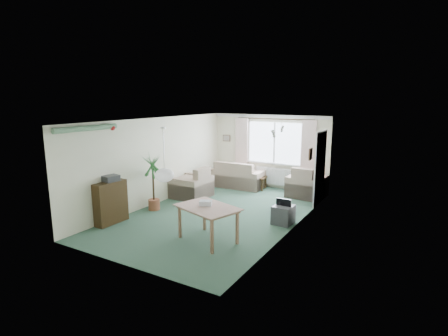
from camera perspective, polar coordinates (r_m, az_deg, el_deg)
The scene contains 25 objects.
ground at distance 9.06m, azimuth -0.96°, elevation -7.48°, with size 6.50×6.50×0.00m, color #325443.
window at distance 11.47m, azimuth 8.28°, elevation 4.10°, with size 1.80×0.03×1.30m, color white.
curtain_rod at distance 11.33m, azimuth 8.23°, elevation 7.93°, with size 2.60×0.03×0.03m, color black.
curtain_left at distance 11.89m, azimuth 2.91°, elevation 3.34°, with size 0.45×0.08×2.00m, color beige.
curtain_right at distance 11.04m, azimuth 13.59°, elevation 2.41°, with size 0.45×0.08×2.00m, color beige.
radiator at distance 11.62m, azimuth 8.05°, elevation -1.30°, with size 1.20×0.10×0.55m, color white.
doorway at distance 10.03m, azimuth 15.45°, elevation -0.12°, with size 0.03×0.95×2.00m, color black.
pendant_lamp at distance 6.74m, azimuth -9.70°, elevation -1.17°, with size 0.36×0.36×0.36m, color white.
tinsel_garland at distance 8.14m, azimuth -21.51°, elevation 6.04°, with size 1.60×1.60×0.12m, color #196626.
bauble_cluster_a at distance 8.84m, azimuth 9.34°, elevation 6.64°, with size 0.20×0.20×0.20m, color silver.
bauble_cluster_b at distance 7.62m, azimuth 8.20°, elevation 5.95°, with size 0.20×0.20×0.20m, color silver.
wall_picture_back at distance 12.25m, azimuth 0.43°, elevation 4.91°, with size 0.28×0.03×0.22m, color brown.
wall_picture_right at distance 8.99m, azimuth 13.94°, elevation 2.23°, with size 0.03×0.24×0.30m, color brown.
sofa at distance 11.67m, azimuth 2.33°, elevation -0.99°, with size 1.73×0.92×0.87m, color beige.
armchair_corner at distance 10.77m, azimuth 13.40°, elevation -2.17°, with size 1.04×0.98×0.93m, color beige.
armchair_left at distance 10.47m, azimuth -5.36°, elevation -2.29°, with size 1.03×0.98×0.92m, color beige.
coffee_table at distance 11.50m, azimuth 4.55°, elevation -2.35°, with size 0.92×0.51×0.41m, color black.
photo_frame at distance 11.43m, azimuth 4.85°, elevation -0.97°, with size 0.12×0.02×0.16m, color brown.
bookshelf at distance 8.68m, azimuth -18.00°, elevation -5.40°, with size 0.27×0.82×1.01m, color black.
hifi_box at distance 8.60m, azimuth -18.01°, elevation -1.62°, with size 0.28×0.35×0.14m, color #2F3034.
houseplant at distance 9.36m, azimuth -11.48°, elevation -2.27°, with size 0.65×0.65×1.51m, color #216132.
dining_table at distance 7.31m, azimuth -2.66°, elevation -9.17°, with size 1.15×0.77×0.72m, color #9D7655.
gift_box at distance 7.27m, azimuth -3.02°, elevation -5.80°, with size 0.25×0.18×0.12m, color white.
tv_cube at distance 8.43m, azimuth 9.66°, elevation -7.52°, with size 0.44×0.48×0.44m, color #3C3D42.
pet_bed at distance 9.34m, azimuth 9.74°, elevation -6.65°, with size 0.62×0.62×0.12m, color navy.
Camera 1 is at (4.44, -7.33, 2.92)m, focal length 28.00 mm.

